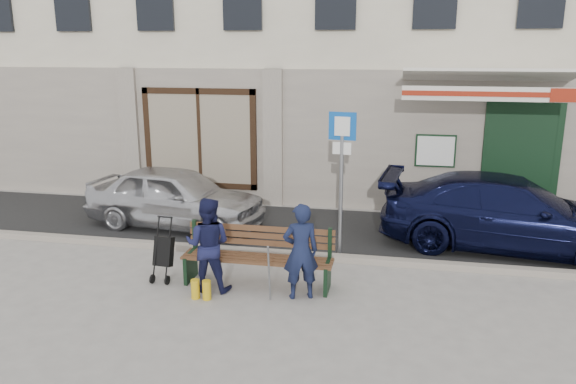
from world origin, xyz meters
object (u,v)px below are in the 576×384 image
(parking_sign, at_px, (342,162))
(woman, at_px, (208,245))
(stroller, at_px, (164,253))
(car_silver, at_px, (175,197))
(man, at_px, (301,251))
(bench, at_px, (255,258))
(car_navy, at_px, (509,213))

(parking_sign, bearing_deg, woman, -126.27)
(woman, xyz_separation_m, stroller, (-0.85, 0.24, -0.28))
(car_silver, distance_m, man, 4.32)
(parking_sign, xyz_separation_m, stroller, (-2.69, -1.63, -1.28))
(car_silver, bearing_deg, parking_sign, -98.82)
(bench, xyz_separation_m, stroller, (-1.50, -0.08, 0.00))
(bench, bearing_deg, car_silver, 132.48)
(car_silver, bearing_deg, man, -125.07)
(man, relative_size, stroller, 1.43)
(bench, distance_m, woman, 0.78)
(car_navy, height_order, bench, car_navy)
(man, bearing_deg, stroller, -26.60)
(parking_sign, xyz_separation_m, bench, (-1.19, -1.55, -1.29))
(stroller, bearing_deg, man, -0.78)
(car_silver, relative_size, man, 2.56)
(car_silver, xyz_separation_m, woman, (1.73, -2.92, 0.10))
(woman, bearing_deg, man, 177.93)
(car_silver, height_order, car_navy, car_navy)
(man, xyz_separation_m, stroller, (-2.30, 0.25, -0.28))
(car_navy, distance_m, parking_sign, 3.38)
(bench, relative_size, woman, 1.62)
(car_navy, distance_m, stroller, 6.32)
(woman, distance_m, stroller, 0.93)
(parking_sign, relative_size, stroller, 2.53)
(car_navy, height_order, man, man)
(bench, bearing_deg, woman, -154.36)
(bench, distance_m, man, 0.90)
(parking_sign, bearing_deg, stroller, -140.48)
(parking_sign, bearing_deg, man, -93.45)
(car_navy, bearing_deg, stroller, 121.01)
(bench, bearing_deg, parking_sign, 52.57)
(car_silver, xyz_separation_m, bench, (2.38, -2.60, -0.19))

